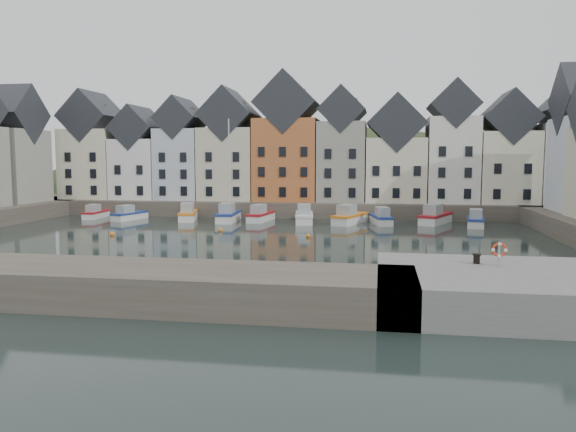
% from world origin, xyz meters
% --- Properties ---
extents(ground, '(260.00, 260.00, 0.00)m').
position_xyz_m(ground, '(0.00, 0.00, 0.00)').
color(ground, black).
rests_on(ground, ground).
extents(far_quay, '(90.00, 16.00, 2.00)m').
position_xyz_m(far_quay, '(0.00, 30.00, 1.00)').
color(far_quay, '#484037').
rests_on(far_quay, ground).
extents(near_quay, '(18.00, 10.00, 2.00)m').
position_xyz_m(near_quay, '(22.00, -20.00, 1.00)').
color(near_quay, '#60605E').
rests_on(near_quay, ground).
extents(hillside, '(153.60, 70.40, 64.00)m').
position_xyz_m(hillside, '(0.02, 56.00, -17.96)').
color(hillside, '#253118').
rests_on(hillside, ground).
extents(far_terrace, '(72.37, 8.16, 17.78)m').
position_xyz_m(far_terrace, '(3.21, 28.00, 8.88)').
color(far_terrace, beige).
rests_on(far_terrace, far_quay).
extents(mooring_buoys, '(20.50, 5.50, 0.50)m').
position_xyz_m(mooring_buoys, '(-4.00, 5.33, 0.15)').
color(mooring_buoys, orange).
rests_on(mooring_buoys, ground).
extents(boat_a, '(2.07, 5.51, 2.07)m').
position_xyz_m(boat_a, '(-24.19, 18.58, 0.62)').
color(boat_a, silver).
rests_on(boat_a, ground).
extents(boat_b, '(3.03, 5.85, 2.15)m').
position_xyz_m(boat_b, '(-18.89, 17.29, 0.64)').
color(boat_b, silver).
rests_on(boat_b, ground).
extents(boat_c, '(3.63, 6.85, 2.52)m').
position_xyz_m(boat_c, '(-11.19, 18.05, 0.75)').
color(boat_c, silver).
rests_on(boat_c, ground).
extents(boat_d, '(2.62, 6.96, 13.05)m').
position_xyz_m(boat_d, '(-5.69, 17.40, 0.85)').
color(boat_d, silver).
rests_on(boat_d, ground).
extents(boat_e, '(2.64, 6.41, 2.39)m').
position_xyz_m(boat_e, '(-1.80, 18.49, 0.71)').
color(boat_e, silver).
rests_on(boat_e, ground).
extents(boat_f, '(2.97, 6.99, 2.60)m').
position_xyz_m(boat_f, '(3.88, 17.61, 0.77)').
color(boat_f, silver).
rests_on(boat_f, ground).
extents(boat_g, '(4.32, 7.19, 2.64)m').
position_xyz_m(boat_g, '(9.41, 17.42, 0.79)').
color(boat_g, silver).
rests_on(boat_g, ground).
extents(boat_h, '(3.09, 6.32, 2.33)m').
position_xyz_m(boat_h, '(13.19, 17.79, 0.69)').
color(boat_h, silver).
rests_on(boat_h, ground).
extents(boat_i, '(4.76, 7.26, 2.68)m').
position_xyz_m(boat_i, '(19.66, 19.14, 0.80)').
color(boat_i, silver).
rests_on(boat_i, ground).
extents(boat_j, '(2.71, 6.19, 2.30)m').
position_xyz_m(boat_j, '(24.04, 17.19, 0.68)').
color(boat_j, silver).
rests_on(boat_j, ground).
extents(mooring_bollard, '(0.48, 0.48, 0.56)m').
position_xyz_m(mooring_bollard, '(18.46, -17.94, 2.31)').
color(mooring_bollard, black).
rests_on(mooring_bollard, near_quay).
extents(life_ring_post, '(0.80, 0.17, 1.30)m').
position_xyz_m(life_ring_post, '(19.54, -18.50, 2.86)').
color(life_ring_post, gray).
rests_on(life_ring_post, near_quay).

